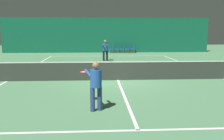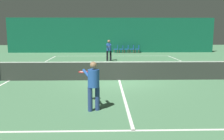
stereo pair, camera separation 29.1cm
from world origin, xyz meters
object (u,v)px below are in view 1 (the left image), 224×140
(tennis_net, at_px, (118,70))
(player_far, at_px, (105,49))
(courtside_chair_0, at_px, (112,49))
(courtside_chair_3, at_px, (128,48))
(courtside_chair_4, at_px, (133,48))
(courtside_chair_1, at_px, (117,48))
(player_near, at_px, (95,82))
(courtside_chair_2, at_px, (122,48))

(tennis_net, relative_size, player_far, 7.02)
(player_far, bearing_deg, courtside_chair_0, 175.61)
(player_far, relative_size, courtside_chair_3, 2.04)
(courtside_chair_0, bearing_deg, player_far, -7.43)
(courtside_chair_0, xyz_separation_m, courtside_chair_3, (1.77, 0.00, 0.00))
(player_far, bearing_deg, courtside_chair_4, 158.42)
(courtside_chair_0, distance_m, courtside_chair_3, 1.77)
(courtside_chair_1, bearing_deg, player_near, -6.36)
(player_far, xyz_separation_m, courtside_chair_3, (2.70, 7.18, -0.51))
(player_far, xyz_separation_m, courtside_chair_2, (2.11, 7.18, -0.51))
(player_near, height_order, courtside_chair_1, player_near)
(tennis_net, xyz_separation_m, player_near, (-1.08, -4.75, 0.39))
(courtside_chair_3, bearing_deg, courtside_chair_1, -90.00)
(player_near, height_order, player_far, player_far)
(courtside_chair_0, bearing_deg, tennis_net, -2.07)
(courtside_chair_3, distance_m, courtside_chair_4, 0.59)
(courtside_chair_2, bearing_deg, courtside_chair_0, -90.00)
(courtside_chair_0, bearing_deg, courtside_chair_2, 90.00)
(courtside_chair_0, xyz_separation_m, courtside_chair_2, (1.18, 0.00, 0.00))
(player_near, distance_m, courtside_chair_2, 20.10)
(courtside_chair_4, bearing_deg, courtside_chair_1, -90.00)
(tennis_net, distance_m, courtside_chair_1, 15.19)
(player_far, height_order, courtside_chair_0, player_far)
(player_near, distance_m, player_far, 12.74)
(player_far, bearing_deg, courtside_chair_2, 166.64)
(tennis_net, xyz_separation_m, courtside_chair_4, (2.90, 15.15, -0.03))
(courtside_chair_0, distance_m, courtside_chair_2, 1.18)
(courtside_chair_2, xyz_separation_m, courtside_chair_4, (1.18, 0.00, 0.00))
(tennis_net, relative_size, player_near, 7.76)
(courtside_chair_2, bearing_deg, player_far, -16.40)
(courtside_chair_0, bearing_deg, player_near, -4.68)
(player_far, relative_size, courtside_chair_1, 2.04)
(courtside_chair_4, bearing_deg, player_near, -11.32)
(player_far, height_order, courtside_chair_4, player_far)
(courtside_chair_2, height_order, courtside_chair_3, same)
(tennis_net, height_order, courtside_chair_3, tennis_net)
(tennis_net, bearing_deg, courtside_chair_2, 83.50)
(tennis_net, distance_m, courtside_chair_2, 15.25)
(player_near, relative_size, courtside_chair_3, 1.84)
(player_near, xyz_separation_m, courtside_chair_1, (2.22, 19.90, -0.42))
(tennis_net, bearing_deg, player_near, -102.81)
(player_far, xyz_separation_m, courtside_chair_4, (3.29, 7.18, -0.51))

